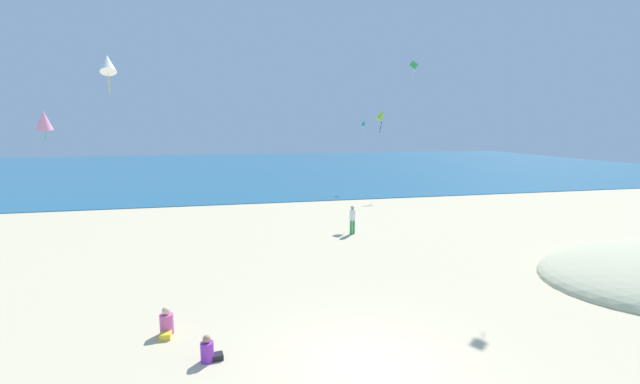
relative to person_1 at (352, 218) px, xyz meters
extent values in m
plane|color=beige|center=(-3.39, -2.36, -0.88)|extent=(120.00, 120.00, 0.00)
cube|color=#236084|center=(-3.39, 40.26, -0.86)|extent=(120.00, 60.00, 0.05)
cylinder|color=green|center=(0.08, 0.02, -0.50)|extent=(0.13, 0.13, 0.76)
cylinder|color=green|center=(-0.08, -0.02, -0.50)|extent=(0.13, 0.13, 0.76)
cylinder|color=white|center=(0.00, 0.00, 0.16)|extent=(0.37, 0.37, 0.57)
sphere|color=tan|center=(0.00, 0.00, 0.54)|extent=(0.21, 0.21, 0.21)
cylinder|color=purple|center=(-7.18, -11.19, -0.64)|extent=(0.37, 0.37, 0.49)
sphere|color=#A87A5B|center=(-7.18, -11.19, -0.30)|extent=(0.20, 0.20, 0.20)
cube|color=black|center=(-6.98, -11.17, -0.81)|extent=(0.39, 0.30, 0.14)
cylinder|color=#D8599E|center=(-8.32, -9.50, -0.60)|extent=(0.38, 0.38, 0.56)
sphere|color=beige|center=(-8.32, -9.50, -0.22)|extent=(0.23, 0.23, 0.23)
cube|color=yellow|center=(-8.32, -9.72, -0.80)|extent=(0.30, 0.42, 0.16)
cone|color=#99DB33|center=(3.02, 3.92, 5.56)|extent=(0.82, 0.65, 0.78)
cylinder|color=black|center=(3.02, 3.92, 4.88)|extent=(0.16, 0.06, 0.86)
cone|color=#1EADAD|center=(5.86, 15.62, 5.18)|extent=(0.60, 0.55, 0.54)
cylinder|color=white|center=(5.86, 15.62, 4.69)|extent=(0.09, 0.06, 0.58)
cube|color=green|center=(10.31, 15.08, 10.34)|extent=(0.88, 0.36, 0.83)
cylinder|color=white|center=(10.31, 15.08, 9.55)|extent=(0.09, 0.15, 0.94)
cone|color=white|center=(-11.27, -1.18, 7.46)|extent=(0.89, 1.08, 1.00)
cylinder|color=yellow|center=(-11.27, -1.18, 6.67)|extent=(0.08, 0.17, 0.90)
cone|color=pink|center=(-13.31, -2.77, 5.06)|extent=(0.83, 0.89, 0.81)
cylinder|color=green|center=(-13.31, -2.77, 4.51)|extent=(0.06, 0.10, 0.49)
camera|label=1|loc=(-6.63, -21.16, 4.78)|focal=23.70mm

